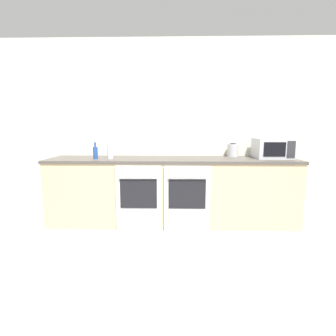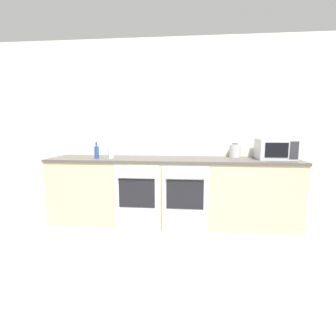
% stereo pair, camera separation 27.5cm
% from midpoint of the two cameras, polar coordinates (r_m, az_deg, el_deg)
% --- Properties ---
extents(wall_back, '(10.00, 0.06, 2.60)m').
position_cam_midpoint_polar(wall_back, '(3.94, 3.40, 8.31)').
color(wall_back, silver).
rests_on(wall_back, ground_plane).
extents(counter_back, '(3.41, 0.68, 0.91)m').
position_cam_midpoint_polar(counter_back, '(3.69, 3.04, -4.92)').
color(counter_back, '#D1B789').
rests_on(counter_back, ground_plane).
extents(oven_left, '(0.59, 0.06, 0.86)m').
position_cam_midpoint_polar(oven_left, '(3.41, -4.45, -6.44)').
color(oven_left, silver).
rests_on(oven_left, ground_plane).
extents(oven_right, '(0.59, 0.06, 0.86)m').
position_cam_midpoint_polar(oven_right, '(3.36, 6.06, -6.71)').
color(oven_right, '#B7BABF').
rests_on(oven_right, ground_plane).
extents(microwave, '(0.48, 0.41, 0.28)m').
position_cam_midpoint_polar(microwave, '(3.84, 24.27, 3.82)').
color(microwave, '#B7BABF').
rests_on(microwave, counter_back).
extents(bottle_blue, '(0.06, 0.06, 0.22)m').
position_cam_midpoint_polar(bottle_blue, '(3.70, -13.23, 3.43)').
color(bottle_blue, '#234793').
rests_on(bottle_blue, counter_back).
extents(bottle_clear, '(0.08, 0.08, 0.24)m').
position_cam_midpoint_polar(bottle_clear, '(3.65, -10.26, 3.58)').
color(bottle_clear, silver).
rests_on(bottle_clear, counter_back).
extents(kettle, '(0.16, 0.16, 0.20)m').
position_cam_midpoint_polar(kettle, '(3.89, 16.37, 3.65)').
color(kettle, '#B7BABF').
rests_on(kettle, counter_back).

